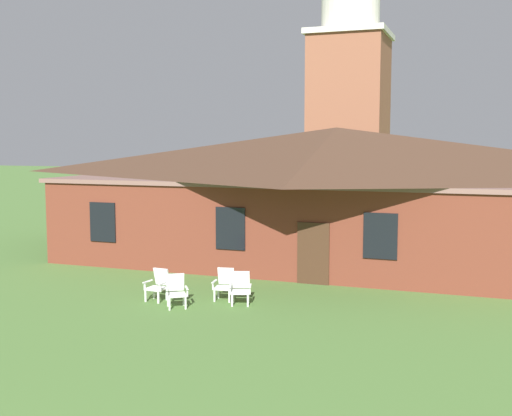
{
  "coord_description": "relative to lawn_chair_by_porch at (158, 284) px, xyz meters",
  "views": [
    {
      "loc": [
        5.7,
        -4.42,
        4.78
      ],
      "look_at": [
        0.68,
        9.41,
        3.24
      ],
      "focal_mm": 44.22,
      "sensor_mm": 36.0,
      "label": 1
    }
  ],
  "objects": [
    {
      "name": "lawn_chair_near_door",
      "position": [
        0.86,
        -0.51,
        0.0
      ],
      "size": [
        0.84,
        0.87,
        0.96
      ],
      "color": "silver",
      "rests_on": "ground"
    },
    {
      "name": "lawn_chair_left_end",
      "position": [
        1.86,
        0.76,
        0.0
      ],
      "size": [
        0.7,
        0.74,
        0.96
      ],
      "color": "white",
      "rests_on": "ground"
    },
    {
      "name": "dome_tower",
      "position": [
        0.55,
        25.35,
        7.54
      ],
      "size": [
        5.18,
        5.18,
        17.72
      ],
      "color": "#93563D",
      "rests_on": "ground"
    },
    {
      "name": "lawn_chair_by_porch",
      "position": [
        0.0,
        0.0,
        0.0
      ],
      "size": [
        0.68,
        0.72,
        0.96
      ],
      "color": "white",
      "rests_on": "ground"
    },
    {
      "name": "brick_building",
      "position": [
        3.47,
        8.72,
        2.24
      ],
      "size": [
        21.78,
        10.4,
        5.37
      ],
      "color": "brown",
      "rests_on": "ground"
    },
    {
      "name": "lawn_chair_middle",
      "position": [
        2.5,
        0.45,
        0.0
      ],
      "size": [
        0.75,
        0.8,
        0.96
      ],
      "color": "silver",
      "rests_on": "ground"
    }
  ]
}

